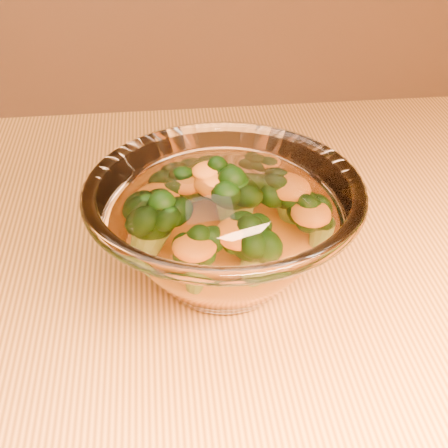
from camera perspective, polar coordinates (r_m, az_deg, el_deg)
name	(u,v)px	position (r m, az deg, el deg)	size (l,w,h in m)	color
table	(102,400)	(0.60, -11.13, -15.54)	(1.20, 0.80, 0.75)	gold
glass_bowl	(224,229)	(0.53, 0.00, -0.44)	(0.23, 0.23, 0.10)	white
cheese_sauce	(224,249)	(0.54, 0.00, -2.30)	(0.12, 0.12, 0.03)	orange
broccoli_heap	(214,210)	(0.53, -0.91, 1.25)	(0.17, 0.15, 0.07)	black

